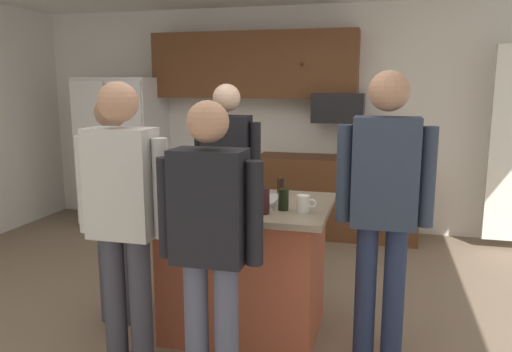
{
  "coord_description": "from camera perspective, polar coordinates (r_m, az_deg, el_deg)",
  "views": [
    {
      "loc": [
        1.1,
        -3.09,
        1.71
      ],
      "look_at": [
        0.21,
        0.34,
        1.05
      ],
      "focal_mm": 34.84,
      "sensor_mm": 36.0,
      "label": 1
    }
  ],
  "objects": [
    {
      "name": "microwave_over_range",
      "position": [
        5.62,
        9.44,
        7.72
      ],
      "size": [
        0.56,
        0.4,
        0.32
      ],
      "primitive_type": "cube",
      "color": "black"
    },
    {
      "name": "cabinet_run_lower",
      "position": [
        5.73,
        9.13,
        -2.32
      ],
      "size": [
        1.8,
        0.63,
        0.9
      ],
      "color": "brown",
      "rests_on": "ground"
    },
    {
      "name": "cabinet_run_upper",
      "position": [
        5.89,
        -0.3,
        12.61
      ],
      "size": [
        2.4,
        0.38,
        0.75
      ],
      "color": "brown"
    },
    {
      "name": "back_wall",
      "position": [
        6.01,
        3.91,
        6.57
      ],
      "size": [
        6.4,
        0.1,
        2.6
      ],
      "primitive_type": "cube",
      "color": "white",
      "rests_on": "ground"
    },
    {
      "name": "glass_dark_ale",
      "position": [
        3.04,
        0.88,
        -2.84
      ],
      "size": [
        0.07,
        0.07,
        0.16
      ],
      "color": "black",
      "rests_on": "kitchen_island"
    },
    {
      "name": "glass_pilsner",
      "position": [
        3.13,
        3.16,
        -2.7
      ],
      "size": [
        0.07,
        0.07,
        0.14
      ],
      "color": "black",
      "rests_on": "kitchen_island"
    },
    {
      "name": "tumbler_amber",
      "position": [
        3.61,
        -4.04,
        -1.02
      ],
      "size": [
        0.06,
        0.06,
        0.13
      ],
      "color": "black",
      "rests_on": "kitchen_island"
    },
    {
      "name": "person_guest_right",
      "position": [
        3.05,
        14.48,
        -2.45
      ],
      "size": [
        0.57,
        0.24,
        1.79
      ],
      "rotation": [
        0.0,
        0.0,
        2.96
      ],
      "color": "#232D4C",
      "rests_on": "ground"
    },
    {
      "name": "serving_tray",
      "position": [
        3.33,
        -1.22,
        -2.75
      ],
      "size": [
        0.44,
        0.3,
        0.04
      ],
      "color": "#B7B7BC",
      "rests_on": "kitchen_island"
    },
    {
      "name": "refrigerator",
      "position": [
        6.34,
        -14.95,
        2.75
      ],
      "size": [
        0.92,
        0.76,
        1.79
      ],
      "color": "white",
      "rests_on": "ground"
    },
    {
      "name": "person_guest_by_door",
      "position": [
        3.61,
        -15.89,
        -2.28
      ],
      "size": [
        0.57,
        0.22,
        1.63
      ],
      "rotation": [
        0.0,
        0.0,
        0.11
      ],
      "color": "#383842",
      "rests_on": "ground"
    },
    {
      "name": "person_elder_center",
      "position": [
        4.13,
        -3.32,
        0.5
      ],
      "size": [
        0.57,
        0.23,
        1.71
      ],
      "rotation": [
        0.0,
        0.0,
        -1.12
      ],
      "color": "#4C5166",
      "rests_on": "ground"
    },
    {
      "name": "mug_blue_stoneware",
      "position": [
        3.14,
        -2.66,
        -2.97
      ],
      "size": [
        0.13,
        0.09,
        0.11
      ],
      "color": "white",
      "rests_on": "kitchen_island"
    },
    {
      "name": "mug_ceramic_white",
      "position": [
        3.09,
        5.47,
        -3.19
      ],
      "size": [
        0.12,
        0.08,
        0.11
      ],
      "color": "white",
      "rests_on": "kitchen_island"
    },
    {
      "name": "person_guest_left",
      "position": [
        2.6,
        -5.33,
        -6.77
      ],
      "size": [
        0.57,
        0.22,
        1.63
      ],
      "rotation": [
        0.0,
        0.0,
        1.62
      ],
      "color": "#4C5166",
      "rests_on": "ground"
    },
    {
      "name": "floor",
      "position": [
        3.7,
        -4.72,
        -17.04
      ],
      "size": [
        7.04,
        7.04,
        0.0
      ],
      "primitive_type": "plane",
      "color": "#7F6B56",
      "rests_on": "ground"
    },
    {
      "name": "glass_short_whisky",
      "position": [
        3.57,
        2.91,
        -1.22
      ],
      "size": [
        0.06,
        0.06,
        0.12
      ],
      "color": "black",
      "rests_on": "kitchen_island"
    },
    {
      "name": "person_host_foreground",
      "position": [
        2.95,
        -14.98,
        -3.73
      ],
      "size": [
        0.57,
        0.23,
        1.72
      ],
      "rotation": [
        0.0,
        0.0,
        0.87
      ],
      "color": "#383842",
      "rests_on": "ground"
    },
    {
      "name": "kitchen_island",
      "position": [
        3.49,
        -1.25,
        -10.32
      ],
      "size": [
        1.15,
        0.9,
        0.92
      ],
      "color": "#9E4C33",
      "rests_on": "ground"
    }
  ]
}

